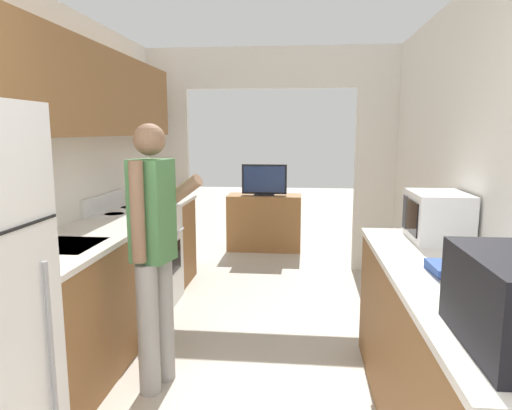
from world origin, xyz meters
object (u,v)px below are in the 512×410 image
object	(u,v)px
person	(153,251)
television	(264,180)
microwave	(437,216)
book_stack	(457,270)
range_oven	(138,259)
tv_cabinet	(264,222)
knife	(158,199)

from	to	relation	value
person	television	distance (m)	3.40
microwave	television	size ratio (longest dim) A/B	0.77
book_stack	microwave	bearing A→B (deg)	81.54
range_oven	television	bearing A→B (deg)	65.81
person	book_stack	distance (m)	1.68
tv_cabinet	knife	xyz separation A→B (m)	(-0.96, -1.53, 0.53)
tv_cabinet	television	size ratio (longest dim) A/B	1.65
range_oven	television	xyz separation A→B (m)	(0.96, 2.14, 0.49)
range_oven	person	xyz separation A→B (m)	(0.56, -1.23, 0.42)
microwave	television	distance (m)	3.31
book_stack	tv_cabinet	xyz separation A→B (m)	(-1.23, 3.80, -0.55)
microwave	range_oven	bearing A→B (deg)	158.98
range_oven	book_stack	xyz separation A→B (m)	(2.19, -1.62, 0.47)
person	television	bearing A→B (deg)	7.72
person	television	world-z (taller)	person
tv_cabinet	television	distance (m)	0.57
range_oven	microwave	size ratio (longest dim) A/B	2.27
person	tv_cabinet	distance (m)	3.47
knife	microwave	bearing A→B (deg)	-76.75
person	book_stack	size ratio (longest dim) A/B	5.45
range_oven	person	world-z (taller)	person
range_oven	knife	world-z (taller)	range_oven
book_stack	knife	xyz separation A→B (m)	(-2.19, 2.27, -0.02)
tv_cabinet	knife	distance (m)	1.89
microwave	tv_cabinet	world-z (taller)	microwave
range_oven	knife	distance (m)	0.79
television	range_oven	bearing A→B (deg)	-114.19
range_oven	microwave	bearing A→B (deg)	-21.02
book_stack	tv_cabinet	distance (m)	4.04
range_oven	television	distance (m)	2.40
person	knife	size ratio (longest dim) A/B	5.72
television	knife	size ratio (longest dim) A/B	2.08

